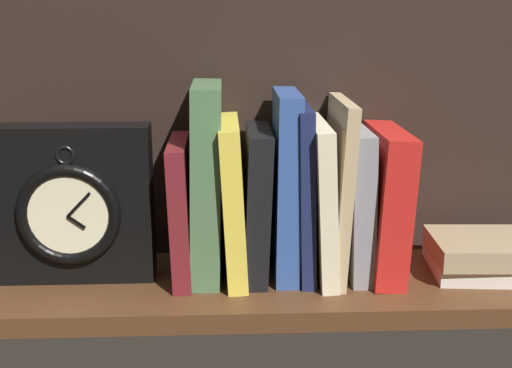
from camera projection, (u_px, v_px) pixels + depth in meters
ground_plane at (286, 286)px, 92.83cm from camera, size 87.28×22.27×2.50cm
back_panel at (281, 113)px, 97.61cm from camera, size 87.28×1.20×40.41cm
book_maroon_dawkins at (181, 209)px, 91.32cm from camera, size 2.85×14.74×18.13cm
book_green_romantic at (206, 182)px, 90.56cm from camera, size 4.21×13.19×25.34cm
book_yellow_seinlanguage at (233, 199)px, 91.31cm from camera, size 3.55×15.70×20.63cm
book_black_skeptic at (257, 203)px, 91.58cm from camera, size 3.76×13.39×19.59cm
book_blue_modern at (282, 185)px, 91.14cm from camera, size 3.27×12.51×24.25cm
book_navy_bierce at (303, 191)px, 91.47cm from camera, size 2.41×13.46×22.56cm
book_cream_twain at (320, 199)px, 91.85cm from camera, size 3.26×16.36×20.40cm
book_tan_shortstories at (337, 188)px, 91.59cm from camera, size 2.73×15.46×23.23cm
book_gray_chess at (356, 202)px, 92.18cm from camera, size 3.30×13.32×19.52cm
book_red_requiem at (384, 202)px, 92.37cm from camera, size 4.90×15.82×19.42cm
framed_clock at (72, 205)px, 89.43cm from camera, size 20.31×6.05×20.31cm
book_stack_side at (490, 255)px, 93.75cm from camera, size 17.75×14.25×5.01cm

